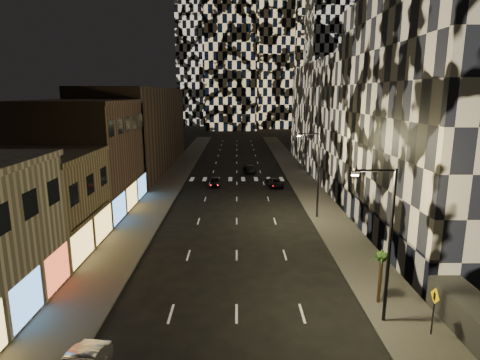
{
  "coord_description": "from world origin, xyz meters",
  "views": [
    {
      "loc": [
        0.04,
        -11.09,
        13.13
      ],
      "look_at": [
        0.29,
        21.71,
        6.0
      ],
      "focal_mm": 30.0,
      "sensor_mm": 36.0,
      "label": 1
    }
  ],
  "objects_px": {
    "streetlight_far": "(316,169)",
    "palm_tree": "(381,261)",
    "ped_sign": "(434,303)",
    "streetlight_near": "(386,236)",
    "car_dark_oncoming": "(250,168)",
    "car_dark_rightlane": "(275,183)",
    "car_dark_midlane": "(215,182)"
  },
  "relations": [
    {
      "from": "ped_sign",
      "to": "palm_tree",
      "type": "bearing_deg",
      "value": 117.71
    },
    {
      "from": "streetlight_near",
      "to": "car_dark_rightlane",
      "type": "xyz_separation_m",
      "value": [
        -2.9,
        34.63,
        -4.77
      ]
    },
    {
      "from": "streetlight_near",
      "to": "streetlight_far",
      "type": "distance_m",
      "value": 20.0
    },
    {
      "from": "car_dark_rightlane",
      "to": "ped_sign",
      "type": "bearing_deg",
      "value": -88.87
    },
    {
      "from": "car_dark_midlane",
      "to": "car_dark_oncoming",
      "type": "relative_size",
      "value": 0.85
    },
    {
      "from": "car_dark_rightlane",
      "to": "ped_sign",
      "type": "xyz_separation_m",
      "value": [
        5.25,
        -36.05,
        1.43
      ]
    },
    {
      "from": "car_dark_midlane",
      "to": "car_dark_oncoming",
      "type": "distance_m",
      "value": 11.69
    },
    {
      "from": "streetlight_near",
      "to": "car_dark_midlane",
      "type": "relative_size",
      "value": 2.36
    },
    {
      "from": "streetlight_far",
      "to": "car_dark_midlane",
      "type": "height_order",
      "value": "streetlight_far"
    },
    {
      "from": "car_dark_oncoming",
      "to": "palm_tree",
      "type": "bearing_deg",
      "value": 94.48
    },
    {
      "from": "streetlight_far",
      "to": "palm_tree",
      "type": "relative_size",
      "value": 2.66
    },
    {
      "from": "ped_sign",
      "to": "palm_tree",
      "type": "distance_m",
      "value": 3.98
    },
    {
      "from": "car_dark_oncoming",
      "to": "ped_sign",
      "type": "relative_size",
      "value": 1.65
    },
    {
      "from": "streetlight_far",
      "to": "ped_sign",
      "type": "xyz_separation_m",
      "value": [
        2.35,
        -21.43,
        -3.34
      ]
    },
    {
      "from": "streetlight_near",
      "to": "car_dark_oncoming",
      "type": "relative_size",
      "value": 1.99
    },
    {
      "from": "streetlight_far",
      "to": "car_dark_oncoming",
      "type": "xyz_separation_m",
      "value": [
        -6.19,
        25.62,
        -4.7
      ]
    },
    {
      "from": "car_dark_rightlane",
      "to": "streetlight_near",
      "type": "bearing_deg",
      "value": -92.37
    },
    {
      "from": "streetlight_far",
      "to": "car_dark_oncoming",
      "type": "relative_size",
      "value": 1.99
    },
    {
      "from": "streetlight_far",
      "to": "car_dark_rightlane",
      "type": "height_order",
      "value": "streetlight_far"
    },
    {
      "from": "car_dark_oncoming",
      "to": "palm_tree",
      "type": "xyz_separation_m",
      "value": [
        6.84,
        -43.57,
        2.29
      ]
    },
    {
      "from": "streetlight_near",
      "to": "ped_sign",
      "type": "relative_size",
      "value": 3.29
    },
    {
      "from": "car_dark_rightlane",
      "to": "ped_sign",
      "type": "distance_m",
      "value": 36.46
    },
    {
      "from": "streetlight_near",
      "to": "car_dark_oncoming",
      "type": "xyz_separation_m",
      "value": [
        -6.19,
        45.62,
        -4.7
      ]
    },
    {
      "from": "car_dark_oncoming",
      "to": "car_dark_rightlane",
      "type": "relative_size",
      "value": 1.08
    },
    {
      "from": "streetlight_far",
      "to": "car_dark_midlane",
      "type": "distance_m",
      "value": 19.63
    },
    {
      "from": "streetlight_far",
      "to": "streetlight_near",
      "type": "bearing_deg",
      "value": -90.0
    },
    {
      "from": "streetlight_far",
      "to": "palm_tree",
      "type": "height_order",
      "value": "streetlight_far"
    },
    {
      "from": "car_dark_rightlane",
      "to": "palm_tree",
      "type": "bearing_deg",
      "value": -90.95
    },
    {
      "from": "streetlight_near",
      "to": "streetlight_far",
      "type": "relative_size",
      "value": 1.0
    },
    {
      "from": "streetlight_far",
      "to": "ped_sign",
      "type": "relative_size",
      "value": 3.29
    },
    {
      "from": "streetlight_near",
      "to": "car_dark_midlane",
      "type": "bearing_deg",
      "value": 108.08
    },
    {
      "from": "car_dark_oncoming",
      "to": "ped_sign",
      "type": "xyz_separation_m",
      "value": [
        8.55,
        -47.05,
        1.36
      ]
    }
  ]
}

